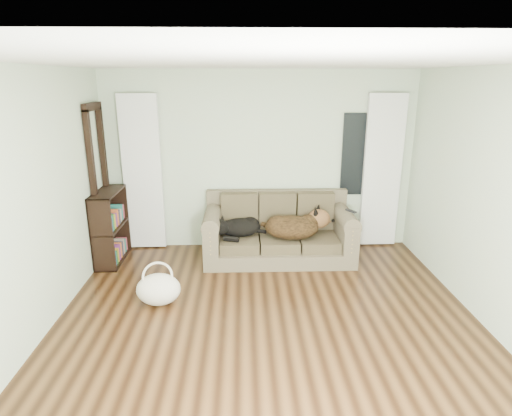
{
  "coord_description": "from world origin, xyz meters",
  "views": [
    {
      "loc": [
        -0.25,
        -3.69,
        2.48
      ],
      "look_at": [
        -0.08,
        1.6,
        0.86
      ],
      "focal_mm": 30.0,
      "sensor_mm": 36.0,
      "label": 1
    }
  ],
  "objects_px": {
    "tote_bag": "(159,291)",
    "bookshelf": "(110,227)",
    "sofa": "(279,228)",
    "dog_black_lab": "(238,227)",
    "dog_shepherd": "(295,227)"
  },
  "relations": [
    {
      "from": "tote_bag",
      "to": "bookshelf",
      "type": "bearing_deg",
      "value": 124.98
    },
    {
      "from": "sofa",
      "to": "dog_black_lab",
      "type": "xyz_separation_m",
      "value": [
        -0.57,
        -0.02,
        0.03
      ]
    },
    {
      "from": "sofa",
      "to": "tote_bag",
      "type": "distance_m",
      "value": 1.96
    },
    {
      "from": "sofa",
      "to": "tote_bag",
      "type": "height_order",
      "value": "sofa"
    },
    {
      "from": "bookshelf",
      "to": "dog_shepherd",
      "type": "bearing_deg",
      "value": -6.5
    },
    {
      "from": "sofa",
      "to": "dog_black_lab",
      "type": "height_order",
      "value": "sofa"
    },
    {
      "from": "sofa",
      "to": "tote_bag",
      "type": "relative_size",
      "value": 4.14
    },
    {
      "from": "sofa",
      "to": "dog_black_lab",
      "type": "relative_size",
      "value": 3.52
    },
    {
      "from": "dog_black_lab",
      "to": "dog_shepherd",
      "type": "relative_size",
      "value": 0.76
    },
    {
      "from": "dog_black_lab",
      "to": "dog_shepherd",
      "type": "distance_m",
      "value": 0.79
    },
    {
      "from": "dog_black_lab",
      "to": "tote_bag",
      "type": "height_order",
      "value": "dog_black_lab"
    },
    {
      "from": "sofa",
      "to": "dog_shepherd",
      "type": "relative_size",
      "value": 2.68
    },
    {
      "from": "tote_bag",
      "to": "dog_black_lab",
      "type": "bearing_deg",
      "value": 54.37
    },
    {
      "from": "sofa",
      "to": "dog_black_lab",
      "type": "distance_m",
      "value": 0.57
    },
    {
      "from": "dog_black_lab",
      "to": "tote_bag",
      "type": "relative_size",
      "value": 1.18
    }
  ]
}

